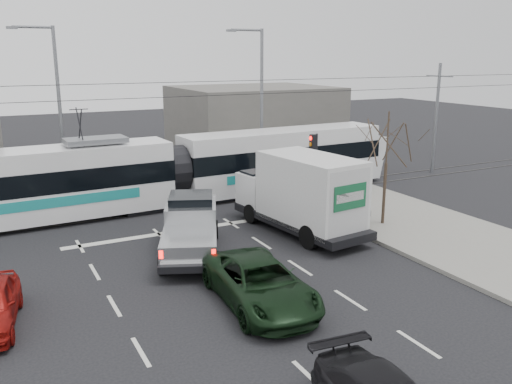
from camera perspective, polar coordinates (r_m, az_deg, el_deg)
name	(u,v)px	position (r m, az deg, el deg)	size (l,w,h in m)	color
ground	(258,276)	(19.08, 0.24, -8.87)	(120.00, 120.00, 0.00)	black
sidewalk_right	(447,236)	(24.29, 19.50, -4.38)	(6.00, 60.00, 0.15)	gray
rails	(168,207)	(27.85, -9.29, -1.53)	(60.00, 1.60, 0.03)	#33302D
building_right	(253,118)	(44.67, -0.29, 7.83)	(12.00, 10.00, 5.00)	slate
bare_tree	(387,143)	(24.22, 13.65, 5.06)	(2.40, 2.40, 5.00)	#47382B
traffic_signal	(314,154)	(26.87, 6.13, 3.98)	(0.44, 0.44, 3.60)	black
street_lamp_near	(259,95)	(33.43, 0.32, 10.16)	(2.38, 0.25, 9.00)	slate
street_lamp_far	(55,100)	(31.91, -20.36, 9.09)	(2.38, 0.25, 9.00)	slate
catenary	(164,131)	(27.07, -9.62, 6.38)	(60.00, 0.20, 7.00)	black
tram	(174,170)	(27.83, -8.59, 2.30)	(25.02, 3.57, 5.09)	white
silver_pickup	(191,226)	(21.19, -6.87, -3.56)	(4.06, 6.12, 2.11)	black
box_truck	(301,194)	(23.24, 4.80, -0.24)	(3.17, 7.12, 3.44)	black
navy_pickup	(306,196)	(25.48, 5.31, -0.39)	(3.64, 5.53, 2.19)	black
green_car	(260,283)	(16.79, 0.43, -9.58)	(2.35, 5.09, 1.42)	black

